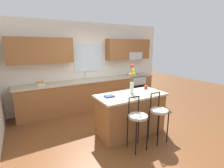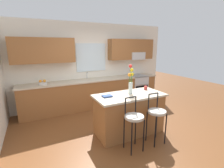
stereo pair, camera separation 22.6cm
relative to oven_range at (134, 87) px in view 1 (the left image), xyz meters
The scene contains 12 objects.
ground_plane 2.40m from the oven_range, 134.69° to the right, with size 14.00×14.00×0.00m, color brown.
back_wall_assembly 1.96m from the oven_range, 169.19° to the left, with size 5.60×0.50×2.70m.
counter_run 1.66m from the oven_range, behind, with size 4.56×0.64×0.92m.
sink_faucet 1.97m from the oven_range, behind, with size 0.02×0.13×0.23m.
oven_range is the anchor object (origin of this frame).
kitchen_island 2.47m from the oven_range, 129.35° to the right, with size 1.58×0.76×0.92m.
bar_stool_near 3.11m from the oven_range, 126.33° to the right, with size 0.36×0.36×1.04m.
bar_stool_middle 2.82m from the oven_range, 117.27° to the right, with size 0.36×0.36×1.04m.
flower_vase 2.52m from the oven_range, 129.13° to the right, with size 0.15×0.13×0.66m.
mug_ceramic 2.06m from the oven_range, 119.57° to the right, with size 0.08×0.08×0.09m, color #A52D28.
cookbook 2.81m from the oven_range, 138.63° to the right, with size 0.20×0.15×0.03m, color navy.
fruit_bowl_oranges 3.26m from the oven_range, behind, with size 0.24×0.24×0.13m.
Camera 1 is at (-2.01, -3.05, 1.99)m, focal length 26.08 mm.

